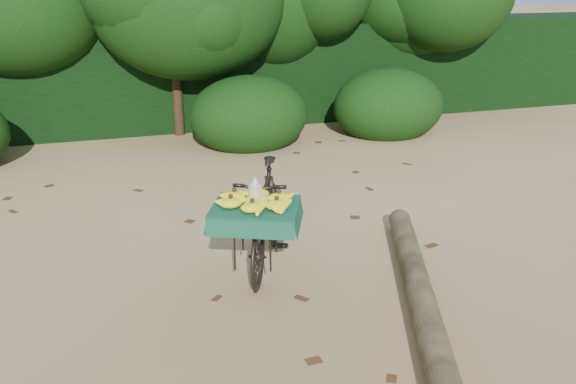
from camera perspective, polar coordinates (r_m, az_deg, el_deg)
name	(u,v)px	position (r m, az deg, el deg)	size (l,w,h in m)	color
ground	(206,273)	(5.89, -7.68, -7.56)	(80.00, 80.00, 0.00)	tan
vendor_bicycle	(265,216)	(5.78, -2.14, -2.24)	(1.24, 1.83, 1.02)	black
fallen_log	(419,290)	(5.44, 12.15, -8.91)	(0.23, 0.23, 3.21)	brown
hedge_backdrop	(142,76)	(11.64, -13.49, 10.49)	(26.00, 1.80, 1.80)	black
tree_row	(100,18)	(10.69, -17.19, 15.32)	(14.50, 2.00, 4.00)	black
bush_clumps	(187,123)	(9.82, -9.39, 6.41)	(8.80, 1.70, 0.90)	black
leaf_litter	(195,245)	(6.46, -8.70, -4.96)	(7.00, 7.30, 0.01)	#452812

